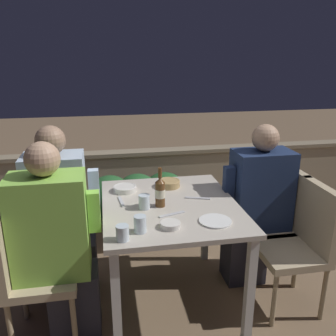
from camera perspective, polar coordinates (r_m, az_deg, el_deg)
ground_plane at (r=2.71m, az=0.31°, el=-20.20°), size 16.00×16.00×0.00m
parapet_wall at (r=3.91m, az=-3.95°, el=-1.93°), size 9.00×0.18×0.68m
dining_table at (r=2.37m, az=0.34°, el=-7.79°), size 0.87×1.02×0.74m
planter_hedge at (r=3.26m, az=-4.81°, el=-5.87°), size 0.90×0.47×0.65m
chair_left_near at (r=2.28m, az=-22.02°, el=-13.88°), size 0.41×0.40×0.88m
person_green_blouse at (r=2.20m, az=-17.26°, el=-11.74°), size 0.50×0.26×1.23m
chair_left_far at (r=2.60m, az=-20.59°, el=-9.56°), size 0.41×0.40×0.88m
person_blue_shirt at (r=2.53m, az=-16.50°, el=-7.35°), size 0.48×0.26×1.25m
chair_right_near at (r=2.54m, az=20.99°, el=-10.25°), size 0.41×0.40×0.88m
chair_right_far at (r=2.82m, az=17.38°, el=-7.03°), size 0.41×0.40×0.88m
person_navy_jumper at (r=2.70m, az=13.86°, el=-5.90°), size 0.49×0.26×1.21m
beer_bottle at (r=2.26m, az=-1.28°, el=-3.82°), size 0.06×0.06×0.26m
plate_0 at (r=2.11m, az=7.59°, el=-8.42°), size 0.19×0.19×0.01m
bowl_0 at (r=2.60m, az=0.13°, el=-2.43°), size 0.16×0.16×0.05m
bowl_1 at (r=2.02m, az=0.38°, el=-9.03°), size 0.12×0.12×0.03m
bowl_2 at (r=2.54m, az=-6.93°, el=-3.24°), size 0.16×0.16×0.04m
glass_cup_0 at (r=2.25m, az=-3.84°, el=-5.43°), size 0.07×0.07×0.09m
glass_cup_1 at (r=1.90m, az=-7.32°, el=-10.29°), size 0.07×0.07×0.08m
glass_cup_2 at (r=1.97m, az=-4.50°, el=-8.95°), size 0.07×0.07×0.09m
fork_0 at (r=2.37m, az=-7.51°, el=-5.36°), size 0.04×0.17×0.01m
fork_1 at (r=2.41m, az=4.78°, el=-4.84°), size 0.17×0.07×0.01m
fork_2 at (r=2.17m, az=0.64°, el=-7.44°), size 0.17×0.07×0.01m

